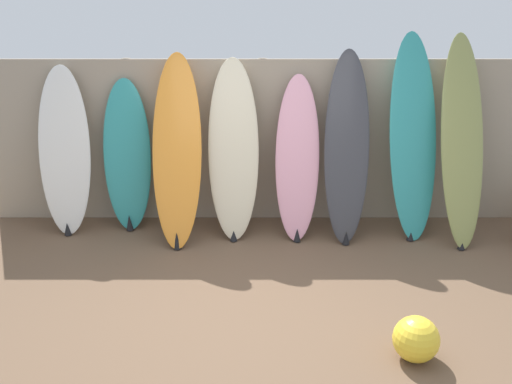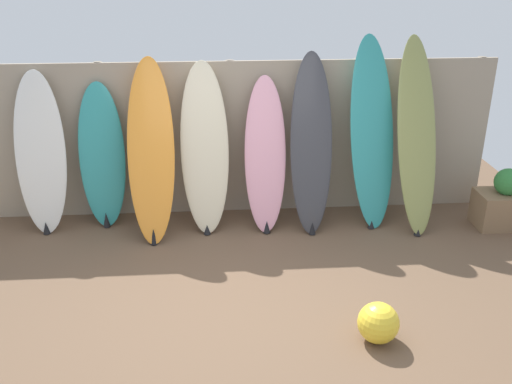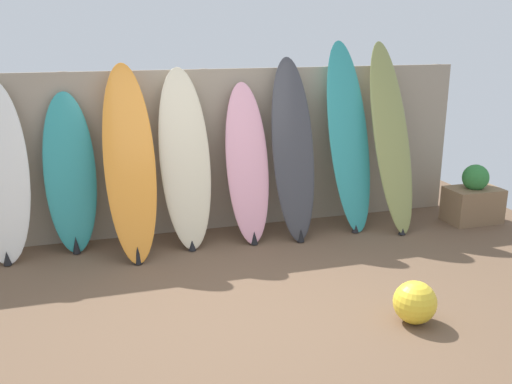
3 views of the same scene
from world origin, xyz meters
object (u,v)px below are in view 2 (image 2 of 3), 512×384
at_px(surfboard_cream_3, 205,149).
at_px(surfboard_charcoal_5, 311,145).
at_px(surfboard_pink_4, 265,156).
at_px(surfboard_teal_1, 102,157).
at_px(surfboard_white_0, 41,154).
at_px(surfboard_olive_7, 417,136).
at_px(beach_ball, 378,323).
at_px(surfboard_orange_2, 151,152).
at_px(surfboard_teal_6, 372,134).
at_px(planter_box, 504,203).

height_order(surfboard_cream_3, surfboard_charcoal_5, surfboard_charcoal_5).
distance_m(surfboard_pink_4, surfboard_charcoal_5, 0.52).
bearing_deg(surfboard_teal_1, surfboard_charcoal_5, -5.18).
bearing_deg(surfboard_pink_4, surfboard_white_0, 177.67).
distance_m(surfboard_olive_7, beach_ball, 2.48).
relative_size(surfboard_orange_2, surfboard_pink_4, 1.13).
height_order(surfboard_orange_2, surfboard_pink_4, surfboard_orange_2).
bearing_deg(surfboard_white_0, surfboard_charcoal_5, -2.78).
distance_m(surfboard_white_0, surfboard_teal_6, 3.65).
bearing_deg(surfboard_pink_4, beach_ball, -71.88).
bearing_deg(surfboard_cream_3, surfboard_white_0, 177.26).
bearing_deg(surfboard_orange_2, surfboard_pink_4, 5.10).
xyz_separation_m(surfboard_teal_1, planter_box, (4.51, -0.43, -0.52)).
xyz_separation_m(surfboard_orange_2, surfboard_cream_3, (0.57, 0.12, -0.02)).
xyz_separation_m(surfboard_cream_3, surfboard_teal_6, (1.86, 0.02, 0.12)).
distance_m(surfboard_teal_1, surfboard_charcoal_5, 2.33).
xyz_separation_m(surfboard_orange_2, planter_box, (3.94, -0.15, -0.66)).
bearing_deg(surfboard_orange_2, surfboard_olive_7, 0.56).
distance_m(surfboard_white_0, surfboard_olive_7, 4.12).
xyz_separation_m(surfboard_orange_2, surfboard_charcoal_5, (1.74, 0.07, 0.02)).
height_order(surfboard_teal_1, beach_ball, surfboard_teal_1).
bearing_deg(surfboard_white_0, planter_box, -4.01).
xyz_separation_m(planter_box, beach_ball, (-1.98, -1.95, -0.11)).
bearing_deg(surfboard_olive_7, surfboard_orange_2, -179.44).
relative_size(surfboard_charcoal_5, beach_ball, 5.72).
bearing_deg(surfboard_white_0, surfboard_teal_6, -1.06).
relative_size(surfboard_orange_2, surfboard_teal_6, 0.91).
bearing_deg(surfboard_pink_4, planter_box, -5.53).
bearing_deg(beach_ball, surfboard_white_0, 143.97).
height_order(surfboard_white_0, surfboard_cream_3, surfboard_cream_3).
bearing_deg(surfboard_orange_2, surfboard_teal_6, 3.35).
relative_size(surfboard_orange_2, surfboard_olive_7, 0.91).
distance_m(surfboard_charcoal_5, surfboard_teal_6, 0.70).
relative_size(surfboard_white_0, surfboard_pink_4, 1.05).
distance_m(surfboard_white_0, beach_ball, 3.99).
bearing_deg(surfboard_teal_1, surfboard_cream_3, -7.54).
relative_size(surfboard_teal_1, planter_box, 2.35).
distance_m(surfboard_cream_3, planter_box, 3.44).
height_order(surfboard_white_0, surfboard_teal_1, surfboard_white_0).
height_order(planter_box, beach_ball, planter_box).
bearing_deg(surfboard_teal_6, beach_ball, -101.84).
height_order(surfboard_orange_2, surfboard_teal_6, surfboard_teal_6).
relative_size(surfboard_cream_3, planter_box, 2.67).
bearing_deg(surfboard_teal_6, surfboard_orange_2, -176.65).
height_order(surfboard_teal_1, surfboard_orange_2, surfboard_orange_2).
relative_size(surfboard_pink_4, surfboard_teal_6, 0.80).
bearing_deg(surfboard_olive_7, planter_box, -9.79).
height_order(surfboard_charcoal_5, planter_box, surfboard_charcoal_5).
bearing_deg(surfboard_teal_6, surfboard_white_0, 178.94).
xyz_separation_m(surfboard_white_0, surfboard_olive_7, (4.11, -0.18, 0.17)).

